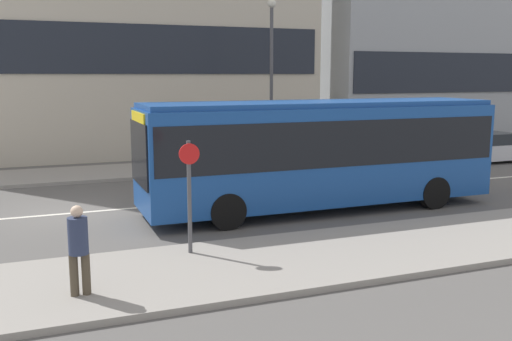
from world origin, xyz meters
The scene contains 11 objects.
ground_plane centered at (0.00, 0.00, 0.00)m, with size 120.00×120.00×0.00m, color #595654.
sidewalk_near centered at (0.00, -6.25, 0.07)m, with size 44.00×3.50×0.13m.
sidewalk_far centered at (0.00, 6.25, 0.07)m, with size 44.00×3.50×0.13m.
lane_centerline centered at (0.00, 0.00, 0.00)m, with size 41.80×0.16×0.01m.
apartment_block_right_tower centered at (20.87, 11.97, 7.33)m, with size 12.42×5.03×14.67m.
city_bus centered at (6.92, -2.10, 1.83)m, with size 10.44×2.60×3.17m.
parked_car_0 centered at (13.08, 3.57, 0.67)m, with size 3.99×1.70×1.44m.
parked_car_1 centered at (18.35, 3.45, 0.63)m, with size 4.39×1.87×1.32m.
pedestrian_near_stop centered at (-0.17, -6.82, 1.03)m, with size 0.35×0.34×1.60m.
bus_stop_sign centered at (2.23, -5.19, 1.56)m, with size 0.44×0.12×2.43m.
street_lamp centered at (8.53, 5.35, 4.30)m, with size 0.36×0.36×6.83m.
Camera 1 is at (-0.75, -16.73, 3.92)m, focal length 40.00 mm.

